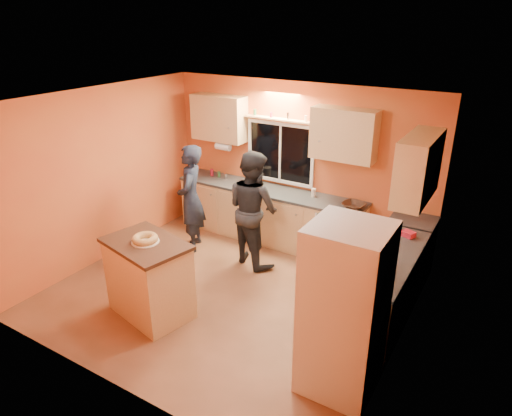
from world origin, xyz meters
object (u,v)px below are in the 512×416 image
Objects in this scene: person_right at (321,285)px; refrigerator at (344,311)px; island at (149,278)px; person_left at (191,199)px; person_center at (253,209)px.

refrigerator is at bearing -139.66° from person_right.
island is 0.68× the size of person_right.
person_right is at bearing 38.99° from person_left.
refrigerator is 1.03× the size of person_center.
refrigerator is 2.70m from person_center.
person_left is 0.98× the size of person_center.
refrigerator is 1.05× the size of person_right.
island is 0.68× the size of person_left.
person_center is 2.17m from person_right.
refrigerator is at bearing 14.28° from island.
person_left is (-0.65, 1.67, 0.35)m from island.
person_center is at bearing 140.21° from refrigerator.
refrigerator is at bearing 160.71° from person_center.
refrigerator is 3.53m from person_left.
person_center is (0.41, 1.80, 0.37)m from island.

